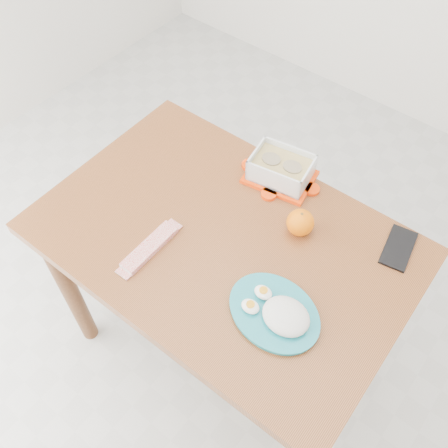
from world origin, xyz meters
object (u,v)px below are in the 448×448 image
Objects in this scene: dining_table at (224,259)px; orange_fruit at (300,222)px; food_container at (281,169)px; smartphone at (398,248)px; rice_plate at (278,313)px.

dining_table is 13.66× the size of orange_fruit.
food_container reaches higher than smartphone.
smartphone reaches higher than dining_table.
orange_fruit is 0.28m from smartphone.
dining_table is 0.26m from orange_fruit.
food_container reaches higher than rice_plate.
food_container is 1.56× the size of smartphone.
orange_fruit is at bearing 43.45° from dining_table.
smartphone is at bearing 25.89° from orange_fruit.
dining_table is at bearing -156.60° from smartphone.
orange_fruit is (0.16, -0.13, -0.00)m from food_container.
rice_plate is at bearing -23.78° from dining_table.
smartphone is (0.40, 0.27, 0.12)m from dining_table.
dining_table is at bearing -135.56° from orange_fruit.
dining_table is 0.50m from smartphone.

